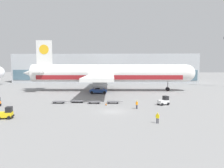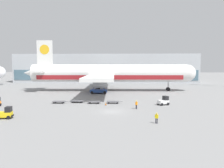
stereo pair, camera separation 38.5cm
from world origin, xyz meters
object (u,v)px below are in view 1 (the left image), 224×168
at_px(baggage_dolly_trail, 113,102).
at_px(baggage_dolly_lead, 59,102).
at_px(baggage_dolly_second, 78,101).
at_px(baggage_dolly_third, 94,102).
at_px(ground_crew_far, 137,104).
at_px(traffic_cone_near, 106,104).
at_px(baggage_tug_far, 164,101).
at_px(ground_crew_near, 158,117).
at_px(scissor_lift_loader, 98,87).
at_px(airplane_main, 107,74).
at_px(baggage_tug_mid, 6,113).

bearing_deg(baggage_dolly_trail, baggage_dolly_lead, -177.94).
height_order(baggage_dolly_lead, baggage_dolly_second, same).
distance_m(baggage_dolly_third, ground_crew_far, 11.03).
relative_size(baggage_dolly_lead, traffic_cone_near, 4.87).
relative_size(baggage_tug_far, ground_crew_near, 1.68).
distance_m(scissor_lift_loader, baggage_dolly_second, 16.83).
height_order(scissor_lift_loader, baggage_tug_far, scissor_lift_loader).
height_order(airplane_main, baggage_dolly_lead, airplane_main).
bearing_deg(baggage_dolly_third, airplane_main, 86.69).
height_order(baggage_dolly_trail, traffic_cone_near, traffic_cone_near).
distance_m(baggage_tug_mid, baggage_tug_far, 31.85).
height_order(baggage_dolly_third, baggage_dolly_trail, same).
distance_m(baggage_tug_far, ground_crew_far, 7.92).
distance_m(scissor_lift_loader, baggage_dolly_trail, 17.92).
bearing_deg(ground_crew_near, baggage_dolly_third, 145.02).
relative_size(baggage_dolly_trail, traffic_cone_near, 4.87).
height_order(baggage_tug_far, baggage_dolly_lead, baggage_tug_far).
bearing_deg(baggage_dolly_third, baggage_tug_mid, -131.51).
distance_m(airplane_main, baggage_dolly_lead, 26.31).
bearing_deg(baggage_dolly_second, baggage_dolly_trail, -3.97).
distance_m(baggage_tug_mid, traffic_cone_near, 20.27).
bearing_deg(baggage_dolly_trail, baggage_tug_mid, -139.18).
bearing_deg(baggage_dolly_lead, ground_crew_far, -17.43).
relative_size(baggage_dolly_second, baggage_dolly_third, 1.00).
height_order(baggage_tug_far, ground_crew_near, baggage_tug_far).
relative_size(airplane_main, baggage_tug_far, 20.71).
bearing_deg(traffic_cone_near, baggage_dolly_third, 144.92).
bearing_deg(ground_crew_near, baggage_dolly_trail, 133.27).
relative_size(baggage_tug_far, ground_crew_far, 1.62).
xyz_separation_m(airplane_main, ground_crew_far, (7.92, -29.46, -4.82)).
height_order(baggage_tug_mid, baggage_dolly_second, baggage_tug_mid).
distance_m(baggage_dolly_lead, baggage_dolly_third, 8.26).
distance_m(baggage_dolly_lead, baggage_dolly_second, 4.33).
xyz_separation_m(baggage_dolly_lead, ground_crew_far, (17.66, -5.64, 0.63)).
distance_m(baggage_dolly_second, baggage_dolly_trail, 8.45).
xyz_separation_m(scissor_lift_loader, traffic_cone_near, (3.70, -19.39, -1.67)).
height_order(baggage_dolly_lead, ground_crew_near, ground_crew_near).
xyz_separation_m(baggage_tug_mid, traffic_cone_near, (15.90, 12.57, -0.50)).
relative_size(baggage_dolly_second, ground_crew_near, 2.21).
distance_m(scissor_lift_loader, baggage_tug_far, 24.84).
height_order(scissor_lift_loader, ground_crew_near, scissor_lift_loader).
bearing_deg(scissor_lift_loader, baggage_dolly_trail, -75.27).
xyz_separation_m(scissor_lift_loader, baggage_dolly_trail, (5.22, -17.06, -1.66)).
height_order(baggage_tug_mid, baggage_tug_far, same).
relative_size(baggage_tug_mid, baggage_tug_far, 0.95).
xyz_separation_m(baggage_tug_mid, baggage_tug_far, (28.82, 13.55, 0.00)).
xyz_separation_m(airplane_main, ground_crew_near, (10.32, -40.25, -4.86)).
bearing_deg(ground_crew_far, baggage_dolly_second, -63.08).
bearing_deg(baggage_tug_far, baggage_dolly_trail, 147.51).
bearing_deg(scissor_lift_loader, traffic_cone_near, -81.47).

